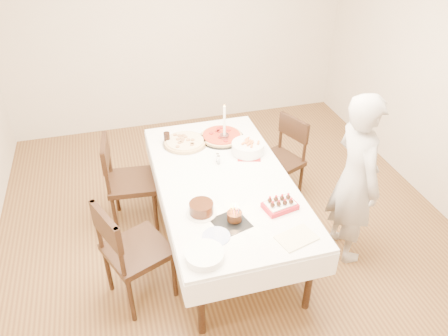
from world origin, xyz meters
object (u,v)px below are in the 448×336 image
object	(u,v)px
person	(355,180)
pizza_white	(185,142)
chair_right_savory	(278,162)
dining_table	(224,211)
taper_candle	(224,123)
layer_cake	(201,208)
birthday_cake	(235,213)
pasta_bowl	(248,148)
chair_left_savory	(132,182)
pizza_pepperoni	(221,136)
chair_left_dessert	(137,250)
strawberry_box	(280,205)
cola_glass	(167,138)

from	to	relation	value
person	pizza_white	distance (m)	1.66
chair_right_savory	dining_table	bearing A→B (deg)	-167.33
taper_candle	layer_cake	world-z (taller)	taper_candle
chair_right_savory	birthday_cake	world-z (taller)	chair_right_savory
pasta_bowl	taper_candle	bearing A→B (deg)	121.72
birthday_cake	chair_left_savory	bearing A→B (deg)	123.05
person	pizza_pepperoni	distance (m)	1.41
chair_right_savory	chair_left_dessert	bearing A→B (deg)	-171.62
dining_table	birthday_cake	world-z (taller)	birthday_cake
chair_left_savory	strawberry_box	size ratio (longest dim) A/B	3.71
taper_candle	strawberry_box	bearing A→B (deg)	-82.35
chair_right_savory	cola_glass	xyz separation A→B (m)	(-1.12, 0.22, 0.34)
dining_table	chair_right_savory	world-z (taller)	chair_right_savory
person	birthday_cake	size ratio (longest dim) A/B	12.25
layer_cake	pizza_white	bearing A→B (deg)	85.56
person	taper_candle	size ratio (longest dim) A/B	3.88
chair_left_dessert	person	distance (m)	1.92
dining_table	chair_right_savory	bearing A→B (deg)	35.21
chair_right_savory	strawberry_box	size ratio (longest dim) A/B	3.53
layer_cake	birthday_cake	size ratio (longest dim) A/B	1.87
dining_table	birthday_cake	bearing A→B (deg)	-97.26
person	pasta_bowl	distance (m)	1.04
chair_right_savory	taper_candle	distance (m)	0.75
pizza_white	layer_cake	xyz separation A→B (m)	(-0.08, -1.07, 0.03)
chair_right_savory	pizza_pepperoni	world-z (taller)	chair_right_savory
dining_table	person	world-z (taller)	person
chair_right_savory	pasta_bowl	world-z (taller)	chair_right_savory
person	pizza_white	size ratio (longest dim) A/B	3.58
taper_candle	cola_glass	xyz separation A→B (m)	(-0.56, 0.13, -0.15)
taper_candle	layer_cake	xyz separation A→B (m)	(-0.47, -1.02, -0.16)
chair_right_savory	pizza_white	size ratio (longest dim) A/B	2.06
chair_right_savory	pasta_bowl	distance (m)	0.55
chair_left_savory	strawberry_box	world-z (taller)	chair_left_savory
pizza_pepperoni	layer_cake	size ratio (longest dim) A/B	1.86
chair_left_savory	layer_cake	bearing A→B (deg)	122.81
pizza_white	strawberry_box	distance (m)	1.30
pasta_bowl	cola_glass	world-z (taller)	cola_glass
chair_left_dessert	person	xyz separation A→B (m)	(1.90, 0.03, 0.31)
chair_left_savory	pizza_white	xyz separation A→B (m)	(0.57, 0.13, 0.28)
pizza_white	strawberry_box	world-z (taller)	strawberry_box
pizza_pepperoni	strawberry_box	bearing A→B (deg)	-82.30
chair_right_savory	chair_left_dessert	world-z (taller)	chair_left_dessert
pizza_pepperoni	taper_candle	world-z (taller)	taper_candle
chair_right_savory	person	world-z (taller)	person
pasta_bowl	pizza_pepperoni	bearing A→B (deg)	117.34
chair_left_dessert	pizza_pepperoni	bearing A→B (deg)	-155.12
chair_left_savory	pizza_white	distance (m)	0.65
chair_right_savory	birthday_cake	xyz separation A→B (m)	(-0.80, -1.08, 0.36)
chair_left_dessert	dining_table	bearing A→B (deg)	-176.16
pizza_white	taper_candle	size ratio (longest dim) A/B	1.08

